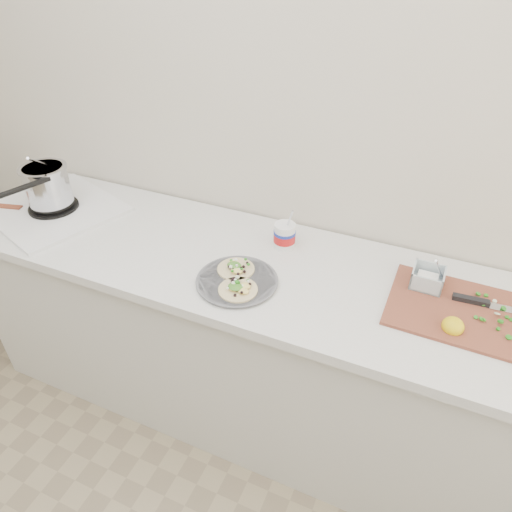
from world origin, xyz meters
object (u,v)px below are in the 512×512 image
at_px(bacon_plate, 7,208).
at_px(cutboard, 463,306).
at_px(tub, 285,233).
at_px(stove, 50,194).
at_px(taco_plate, 237,279).

bearing_deg(bacon_plate, cutboard, 3.41).
bearing_deg(tub, stove, -171.87).
relative_size(stove, tub, 3.33).
relative_size(stove, taco_plate, 2.22).
relative_size(stove, cutboard, 1.32).
relative_size(tub, cutboard, 0.40).
xyz_separation_m(taco_plate, bacon_plate, (-1.17, 0.05, -0.01)).
distance_m(stove, taco_plate, 0.98).
xyz_separation_m(cutboard, bacon_plate, (-1.91, -0.11, -0.01)).
bearing_deg(stove, bacon_plate, -139.93).
xyz_separation_m(stove, bacon_plate, (-0.20, -0.08, -0.08)).
bearing_deg(cutboard, bacon_plate, -175.44).
xyz_separation_m(taco_plate, tub, (0.07, 0.28, 0.05)).
xyz_separation_m(stove, cutboard, (1.71, 0.04, -0.07)).
xyz_separation_m(stove, taco_plate, (0.97, -0.13, -0.07)).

